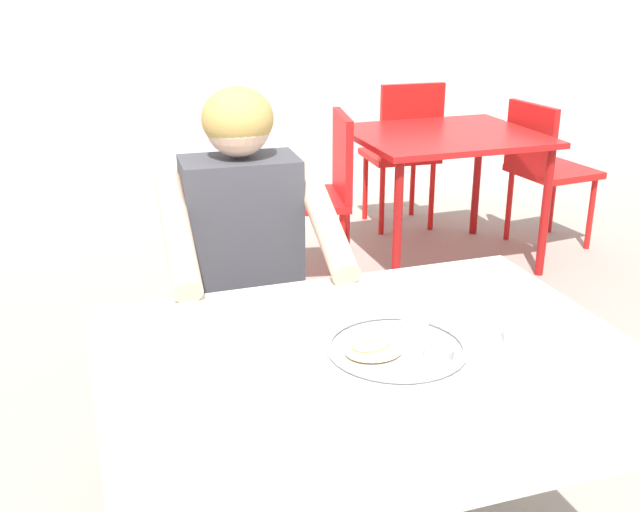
{
  "coord_description": "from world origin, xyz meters",
  "views": [
    {
      "loc": [
        -0.6,
        -1.24,
        1.51
      ],
      "look_at": [
        -0.07,
        0.34,
        0.87
      ],
      "focal_mm": 42.88,
      "sensor_mm": 36.0,
      "label": 1
    }
  ],
  "objects_px": {
    "chair_foreground": "(237,293)",
    "chair_red_left": "(321,186)",
    "drinking_cup": "(522,327)",
    "table_background_red": "(444,148)",
    "table_foreground": "(375,386)",
    "thali_tray": "(398,347)",
    "chair_red_far": "(405,146)",
    "diner_foreground": "(248,257)",
    "chair_red_right": "(544,164)"
  },
  "relations": [
    {
      "from": "chair_foreground",
      "to": "chair_red_left",
      "type": "distance_m",
      "value": 1.38
    },
    {
      "from": "drinking_cup",
      "to": "table_background_red",
      "type": "distance_m",
      "value": 2.4
    },
    {
      "from": "table_foreground",
      "to": "thali_tray",
      "type": "height_order",
      "value": "thali_tray"
    },
    {
      "from": "table_foreground",
      "to": "chair_red_far",
      "type": "bearing_deg",
      "value": 64.2
    },
    {
      "from": "table_foreground",
      "to": "table_background_red",
      "type": "height_order",
      "value": "table_foreground"
    },
    {
      "from": "drinking_cup",
      "to": "chair_red_left",
      "type": "xyz_separation_m",
      "value": [
        0.27,
        2.17,
        -0.28
      ]
    },
    {
      "from": "chair_red_far",
      "to": "chair_red_left",
      "type": "bearing_deg",
      "value": -140.35
    },
    {
      "from": "table_foreground",
      "to": "drinking_cup",
      "type": "bearing_deg",
      "value": -8.54
    },
    {
      "from": "thali_tray",
      "to": "chair_red_left",
      "type": "relative_size",
      "value": 0.37
    },
    {
      "from": "thali_tray",
      "to": "diner_foreground",
      "type": "xyz_separation_m",
      "value": [
        -0.17,
        0.68,
        -0.02
      ]
    },
    {
      "from": "chair_red_left",
      "to": "drinking_cup",
      "type": "bearing_deg",
      "value": -97.15
    },
    {
      "from": "diner_foreground",
      "to": "table_background_red",
      "type": "distance_m",
      "value": 2.01
    },
    {
      "from": "table_foreground",
      "to": "drinking_cup",
      "type": "distance_m",
      "value": 0.35
    },
    {
      "from": "thali_tray",
      "to": "diner_foreground",
      "type": "bearing_deg",
      "value": 103.85
    },
    {
      "from": "table_background_red",
      "to": "chair_red_far",
      "type": "xyz_separation_m",
      "value": [
        0.04,
        0.57,
        -0.11
      ]
    },
    {
      "from": "thali_tray",
      "to": "drinking_cup",
      "type": "bearing_deg",
      "value": -13.7
    },
    {
      "from": "thali_tray",
      "to": "table_foreground",
      "type": "bearing_deg",
      "value": -164.2
    },
    {
      "from": "thali_tray",
      "to": "chair_red_right",
      "type": "distance_m",
      "value": 2.87
    },
    {
      "from": "thali_tray",
      "to": "table_background_red",
      "type": "relative_size",
      "value": 0.33
    },
    {
      "from": "diner_foreground",
      "to": "table_background_red",
      "type": "relative_size",
      "value": 1.27
    },
    {
      "from": "table_background_red",
      "to": "chair_red_left",
      "type": "height_order",
      "value": "chair_red_left"
    },
    {
      "from": "table_foreground",
      "to": "drinking_cup",
      "type": "relative_size",
      "value": 12.96
    },
    {
      "from": "chair_red_right",
      "to": "chair_red_left",
      "type": "bearing_deg",
      "value": -177.28
    },
    {
      "from": "diner_foreground",
      "to": "table_foreground",
      "type": "bearing_deg",
      "value": -80.96
    },
    {
      "from": "thali_tray",
      "to": "table_background_red",
      "type": "distance_m",
      "value": 2.46
    },
    {
      "from": "chair_red_right",
      "to": "chair_red_far",
      "type": "xyz_separation_m",
      "value": [
        -0.6,
        0.53,
        0.03
      ]
    },
    {
      "from": "diner_foreground",
      "to": "thali_tray",
      "type": "bearing_deg",
      "value": -76.15
    },
    {
      "from": "table_foreground",
      "to": "chair_red_left",
      "type": "bearing_deg",
      "value": 74.36
    },
    {
      "from": "table_background_red",
      "to": "table_foreground",
      "type": "bearing_deg",
      "value": -120.69
    },
    {
      "from": "thali_tray",
      "to": "drinking_cup",
      "type": "relative_size",
      "value": 3.45
    },
    {
      "from": "chair_red_left",
      "to": "diner_foreground",
      "type": "bearing_deg",
      "value": -116.35
    },
    {
      "from": "chair_foreground",
      "to": "chair_red_right",
      "type": "height_order",
      "value": "chair_foreground"
    },
    {
      "from": "diner_foreground",
      "to": "chair_red_far",
      "type": "relative_size",
      "value": 1.35
    },
    {
      "from": "table_foreground",
      "to": "chair_foreground",
      "type": "bearing_deg",
      "value": 96.29
    },
    {
      "from": "table_foreground",
      "to": "diner_foreground",
      "type": "relative_size",
      "value": 0.97
    },
    {
      "from": "chair_red_left",
      "to": "chair_red_far",
      "type": "height_order",
      "value": "chair_red_far"
    },
    {
      "from": "table_foreground",
      "to": "thali_tray",
      "type": "distance_m",
      "value": 0.1
    },
    {
      "from": "chair_foreground",
      "to": "thali_tray",
      "type": "bearing_deg",
      "value": -80.08
    },
    {
      "from": "thali_tray",
      "to": "drinking_cup",
      "type": "height_order",
      "value": "drinking_cup"
    },
    {
      "from": "thali_tray",
      "to": "chair_foreground",
      "type": "height_order",
      "value": "chair_foreground"
    },
    {
      "from": "drinking_cup",
      "to": "chair_foreground",
      "type": "distance_m",
      "value": 1.1
    },
    {
      "from": "chair_foreground",
      "to": "chair_red_far",
      "type": "height_order",
      "value": "same"
    },
    {
      "from": "chair_red_right",
      "to": "thali_tray",
      "type": "bearing_deg",
      "value": -130.59
    },
    {
      "from": "drinking_cup",
      "to": "chair_red_far",
      "type": "bearing_deg",
      "value": 70.26
    },
    {
      "from": "chair_foreground",
      "to": "chair_red_right",
      "type": "bearing_deg",
      "value": 31.94
    },
    {
      "from": "table_foreground",
      "to": "diner_foreground",
      "type": "bearing_deg",
      "value": 99.04
    },
    {
      "from": "drinking_cup",
      "to": "table_background_red",
      "type": "xyz_separation_m",
      "value": [
        0.95,
        2.2,
        -0.15
      ]
    },
    {
      "from": "diner_foreground",
      "to": "chair_red_right",
      "type": "height_order",
      "value": "diner_foreground"
    },
    {
      "from": "table_foreground",
      "to": "table_background_red",
      "type": "bearing_deg",
      "value": 59.31
    },
    {
      "from": "chair_foreground",
      "to": "chair_red_far",
      "type": "distance_m",
      "value": 2.28
    }
  ]
}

